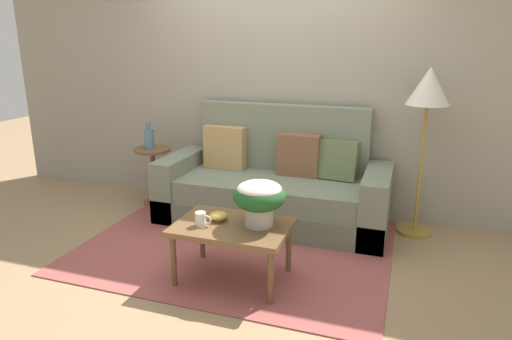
{
  "coord_description": "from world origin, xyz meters",
  "views": [
    {
      "loc": [
        1.32,
        -3.31,
        1.73
      ],
      "look_at": [
        0.16,
        0.07,
        0.69
      ],
      "focal_mm": 31.89,
      "sensor_mm": 36.0,
      "label": 1
    }
  ],
  "objects_px": {
    "snack_bowl": "(218,216)",
    "coffee_mug": "(201,219)",
    "potted_plant": "(259,197)",
    "side_table": "(153,166)",
    "floor_lamp": "(428,97)",
    "table_vase": "(149,138)",
    "coffee_table": "(233,230)",
    "couch": "(274,188)"
  },
  "relations": [
    {
      "from": "snack_bowl",
      "to": "coffee_mug",
      "type": "bearing_deg",
      "value": -121.41
    },
    {
      "from": "potted_plant",
      "to": "snack_bowl",
      "type": "distance_m",
      "value": 0.36
    },
    {
      "from": "side_table",
      "to": "floor_lamp",
      "type": "height_order",
      "value": "floor_lamp"
    },
    {
      "from": "coffee_mug",
      "to": "side_table",
      "type": "bearing_deg",
      "value": 132.12
    },
    {
      "from": "potted_plant",
      "to": "table_vase",
      "type": "distance_m",
      "value": 1.99
    },
    {
      "from": "side_table",
      "to": "snack_bowl",
      "type": "height_order",
      "value": "side_table"
    },
    {
      "from": "coffee_mug",
      "to": "snack_bowl",
      "type": "height_order",
      "value": "coffee_mug"
    },
    {
      "from": "potted_plant",
      "to": "coffee_mug",
      "type": "bearing_deg",
      "value": -159.93
    },
    {
      "from": "coffee_table",
      "to": "potted_plant",
      "type": "distance_m",
      "value": 0.33
    },
    {
      "from": "couch",
      "to": "snack_bowl",
      "type": "distance_m",
      "value": 1.18
    },
    {
      "from": "side_table",
      "to": "potted_plant",
      "type": "bearing_deg",
      "value": -36.68
    },
    {
      "from": "floor_lamp",
      "to": "coffee_mug",
      "type": "relative_size",
      "value": 12.25
    },
    {
      "from": "side_table",
      "to": "potted_plant",
      "type": "xyz_separation_m",
      "value": [
        1.59,
        -1.18,
        0.23
      ]
    },
    {
      "from": "snack_bowl",
      "to": "couch",
      "type": "bearing_deg",
      "value": 86.13
    },
    {
      "from": "couch",
      "to": "potted_plant",
      "type": "xyz_separation_m",
      "value": [
        0.23,
        -1.15,
        0.32
      ]
    },
    {
      "from": "coffee_table",
      "to": "floor_lamp",
      "type": "relative_size",
      "value": 0.55
    },
    {
      "from": "coffee_mug",
      "to": "snack_bowl",
      "type": "xyz_separation_m",
      "value": [
        0.08,
        0.13,
        -0.01
      ]
    },
    {
      "from": "couch",
      "to": "snack_bowl",
      "type": "relative_size",
      "value": 16.11
    },
    {
      "from": "floor_lamp",
      "to": "table_vase",
      "type": "bearing_deg",
      "value": -177.82
    },
    {
      "from": "coffee_table",
      "to": "floor_lamp",
      "type": "bearing_deg",
      "value": 46.0
    },
    {
      "from": "couch",
      "to": "coffee_table",
      "type": "distance_m",
      "value": 1.2
    },
    {
      "from": "coffee_table",
      "to": "coffee_mug",
      "type": "xyz_separation_m",
      "value": [
        -0.2,
        -0.1,
        0.1
      ]
    },
    {
      "from": "coffee_table",
      "to": "coffee_mug",
      "type": "height_order",
      "value": "coffee_mug"
    },
    {
      "from": "coffee_table",
      "to": "potted_plant",
      "type": "bearing_deg",
      "value": 13.69
    },
    {
      "from": "coffee_mug",
      "to": "snack_bowl",
      "type": "bearing_deg",
      "value": 58.59
    },
    {
      "from": "floor_lamp",
      "to": "potted_plant",
      "type": "bearing_deg",
      "value": -130.43
    },
    {
      "from": "table_vase",
      "to": "snack_bowl",
      "type": "bearing_deg",
      "value": -42.43
    },
    {
      "from": "coffee_table",
      "to": "potted_plant",
      "type": "relative_size",
      "value": 2.21
    },
    {
      "from": "side_table",
      "to": "snack_bowl",
      "type": "relative_size",
      "value": 4.55
    },
    {
      "from": "couch",
      "to": "side_table",
      "type": "height_order",
      "value": "couch"
    },
    {
      "from": "floor_lamp",
      "to": "potted_plant",
      "type": "relative_size",
      "value": 4.02
    },
    {
      "from": "table_vase",
      "to": "potted_plant",
      "type": "bearing_deg",
      "value": -36.03
    },
    {
      "from": "coffee_mug",
      "to": "potted_plant",
      "type": "bearing_deg",
      "value": 20.07
    },
    {
      "from": "coffee_table",
      "to": "table_vase",
      "type": "distance_m",
      "value": 1.9
    },
    {
      "from": "coffee_mug",
      "to": "floor_lamp",
      "type": "bearing_deg",
      "value": 43.82
    },
    {
      "from": "coffee_mug",
      "to": "table_vase",
      "type": "bearing_deg",
      "value": 132.86
    },
    {
      "from": "side_table",
      "to": "floor_lamp",
      "type": "relative_size",
      "value": 0.41
    },
    {
      "from": "side_table",
      "to": "table_vase",
      "type": "distance_m",
      "value": 0.3
    },
    {
      "from": "coffee_mug",
      "to": "coffee_table",
      "type": "bearing_deg",
      "value": 25.64
    },
    {
      "from": "coffee_mug",
      "to": "table_vase",
      "type": "relative_size",
      "value": 0.44
    },
    {
      "from": "couch",
      "to": "coffee_mug",
      "type": "relative_size",
      "value": 17.69
    },
    {
      "from": "side_table",
      "to": "potted_plant",
      "type": "relative_size",
      "value": 1.64
    }
  ]
}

